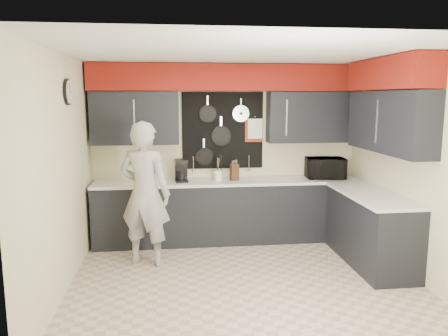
{
  "coord_description": "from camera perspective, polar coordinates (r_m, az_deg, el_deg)",
  "views": [
    {
      "loc": [
        -0.81,
        -4.79,
        2.12
      ],
      "look_at": [
        -0.18,
        0.5,
        1.25
      ],
      "focal_mm": 35.0,
      "sensor_mm": 36.0,
      "label": 1
    }
  ],
  "objects": [
    {
      "name": "person",
      "position": [
        5.61,
        -10.29,
        -3.31
      ],
      "size": [
        0.79,
        0.66,
        1.84
      ],
      "primitive_type": "imported",
      "rotation": [
        0.0,
        0.0,
        2.76
      ],
      "color": "#AFAFAC",
      "rests_on": "ground"
    },
    {
      "name": "microwave",
      "position": [
        6.69,
        13.06,
        -0.01
      ],
      "size": [
        0.59,
        0.43,
        0.31
      ],
      "primitive_type": "imported",
      "rotation": [
        0.0,
        0.0,
        -0.09
      ],
      "color": "black",
      "rests_on": "base_cabinets"
    },
    {
      "name": "utensil_crock",
      "position": [
        6.39,
        -0.78,
        -0.93
      ],
      "size": [
        0.12,
        0.12,
        0.15
      ],
      "primitive_type": "cylinder",
      "color": "white",
      "rests_on": "base_cabinets"
    },
    {
      "name": "left_wall_assembly",
      "position": [
        5.02,
        -20.37,
        -0.38
      ],
      "size": [
        0.05,
        3.5,
        2.6
      ],
      "color": "#F1E8BA",
      "rests_on": "ground"
    },
    {
      "name": "right_wall_assembly",
      "position": [
        5.72,
        21.11,
        6.83
      ],
      "size": [
        0.36,
        3.5,
        2.6
      ],
      "color": "#F1E8BA",
      "rests_on": "ground"
    },
    {
      "name": "coffee_maker",
      "position": [
        6.29,
        -5.61,
        -0.25
      ],
      "size": [
        0.2,
        0.23,
        0.33
      ],
      "rotation": [
        0.0,
        0.0,
        0.08
      ],
      "color": "black",
      "rests_on": "base_cabinets"
    },
    {
      "name": "knife_block",
      "position": [
        6.37,
        1.36,
        -0.54
      ],
      "size": [
        0.13,
        0.13,
        0.24
      ],
      "primitive_type": "cube",
      "rotation": [
        0.0,
        0.0,
        0.22
      ],
      "color": "#322110",
      "rests_on": "base_cabinets"
    },
    {
      "name": "base_cabinets",
      "position": [
        6.29,
        5.41,
        -6.14
      ],
      "size": [
        3.95,
        2.2,
        0.92
      ],
      "color": "black",
      "rests_on": "ground"
    },
    {
      "name": "back_wall_assembly",
      "position": [
        6.45,
        0.5,
        8.24
      ],
      "size": [
        4.0,
        0.36,
        2.6
      ],
      "color": "#F1E8BA",
      "rests_on": "ground"
    },
    {
      "name": "ground",
      "position": [
        5.31,
        2.64,
        -14.35
      ],
      "size": [
        4.0,
        4.0,
        0.0
      ],
      "primitive_type": "plane",
      "color": "#C7B19B",
      "rests_on": "ground"
    }
  ]
}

